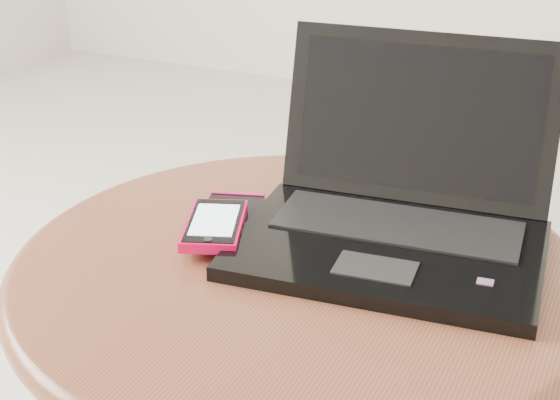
% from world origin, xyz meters
% --- Properties ---
extents(table, '(0.62, 0.62, 0.49)m').
position_xyz_m(table, '(-0.01, -0.12, 0.39)').
color(table, brown).
rests_on(table, ground).
extents(laptop, '(0.35, 0.31, 0.21)m').
position_xyz_m(laptop, '(0.07, -0.03, 0.53)').
color(laptop, black).
rests_on(laptop, table).
extents(phone_black, '(0.10, 0.14, 0.01)m').
position_xyz_m(phone_black, '(-0.12, -0.07, 0.50)').
color(phone_black, black).
rests_on(phone_black, table).
extents(phone_pink, '(0.10, 0.13, 0.01)m').
position_xyz_m(phone_pink, '(-0.12, -0.11, 0.51)').
color(phone_pink, '#DF0544').
rests_on(phone_pink, phone_black).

